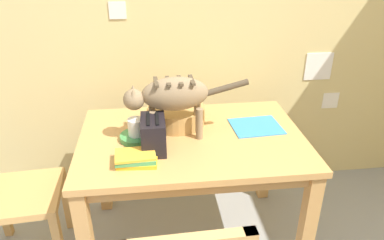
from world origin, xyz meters
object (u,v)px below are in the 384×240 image
saucer_bowl (137,137)px  wooden_chair_far (12,192)px  dining_table (192,151)px  cat (171,97)px  book_stack (136,158)px  coffee_mug (137,127)px  toaster (153,134)px  magazine (256,126)px  wicker_basket (176,115)px

saucer_bowl → wooden_chair_far: size_ratio=0.19×
dining_table → cat: 0.34m
book_stack → wooden_chair_far: 0.79m
coffee_mug → wooden_chair_far: (-0.70, -0.02, -0.35)m
cat → coffee_mug: 0.25m
toaster → dining_table: bearing=27.6°
cat → toaster: 0.22m
magazine → coffee_mug: bearing=-178.0°
dining_table → wooden_chair_far: size_ratio=1.31×
magazine → toaster: size_ratio=1.37×
cat → wooden_chair_far: size_ratio=0.70×
magazine → wooden_chair_far: (-1.36, -0.08, -0.28)m
dining_table → toaster: size_ratio=6.06×
book_stack → toaster: (0.09, 0.12, 0.06)m
book_stack → wicker_basket: (0.22, 0.40, 0.03)m
saucer_bowl → coffee_mug: 0.06m
dining_table → cat: size_ratio=1.86×
cat → book_stack: 0.37m
magazine → cat: bearing=-176.6°
cat → coffee_mug: (-0.19, -0.01, -0.16)m
dining_table → wooden_chair_far: wooden_chair_far is taller
dining_table → magazine: size_ratio=4.42×
dining_table → book_stack: size_ratio=5.89×
dining_table → saucer_bowl: bearing=179.4°
saucer_bowl → magazine: size_ratio=0.65×
saucer_bowl → wooden_chair_far: wooden_chair_far is taller
wooden_chair_far → dining_table: bearing=86.3°
cat → wicker_basket: size_ratio=1.99×
cat → dining_table: bearing=-97.5°
saucer_bowl → toaster: 0.16m
dining_table → toaster: (-0.21, -0.11, 0.18)m
magazine → wooden_chair_far: bearing=179.7°
coffee_mug → wooden_chair_far: size_ratio=0.14×
toaster → wooden_chair_far: 0.87m
magazine → dining_table: bearing=-173.1°
cat → wicker_basket: cat is taller
toaster → wicker_basket: bearing=64.4°
coffee_mug → saucer_bowl: bearing=180.0°
cat → wicker_basket: 0.25m
coffee_mug → toaster: size_ratio=0.64×
saucer_bowl → magazine: (0.67, 0.07, -0.01)m
coffee_mug → wicker_basket: size_ratio=0.39×
dining_table → book_stack: 0.39m
saucer_bowl → wicker_basket: (0.22, 0.17, 0.04)m
book_stack → wicker_basket: 0.46m
saucer_bowl → book_stack: size_ratio=0.86×
cat → magazine: (0.48, 0.06, -0.23)m
book_stack → wicker_basket: size_ratio=0.63×
saucer_bowl → wicker_basket: wicker_basket is taller
dining_table → wooden_chair_far: bearing=-179.3°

